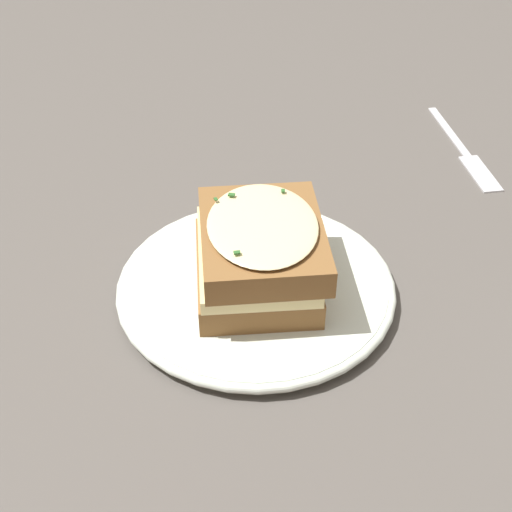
{
  "coord_description": "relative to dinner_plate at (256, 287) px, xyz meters",
  "views": [
    {
      "loc": [
        -0.47,
        -0.1,
        0.42
      ],
      "look_at": [
        -0.01,
        -0.01,
        0.04
      ],
      "focal_mm": 50.0,
      "sensor_mm": 36.0,
      "label": 1
    }
  ],
  "objects": [
    {
      "name": "fork",
      "position": [
        0.27,
        -0.19,
        -0.01
      ],
      "size": [
        0.18,
        0.08,
        0.0
      ],
      "rotation": [
        0.0,
        0.0,
        1.91
      ],
      "color": "silver",
      "rests_on": "ground_plane"
    },
    {
      "name": "dinner_plate",
      "position": [
        0.0,
        0.0,
        0.0
      ],
      "size": [
        0.24,
        0.24,
        0.01
      ],
      "color": "silver",
      "rests_on": "ground_plane"
    },
    {
      "name": "ground_plane",
      "position": [
        0.01,
        0.01,
        -0.01
      ],
      "size": [
        2.4,
        2.4,
        0.0
      ],
      "primitive_type": "plane",
      "color": "#514C47"
    },
    {
      "name": "sandwich",
      "position": [
        -0.0,
        -0.0,
        0.04
      ],
      "size": [
        0.15,
        0.14,
        0.07
      ],
      "rotation": [
        0.0,
        0.0,
        0.27
      ],
      "color": "brown",
      "rests_on": "dinner_plate"
    }
  ]
}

